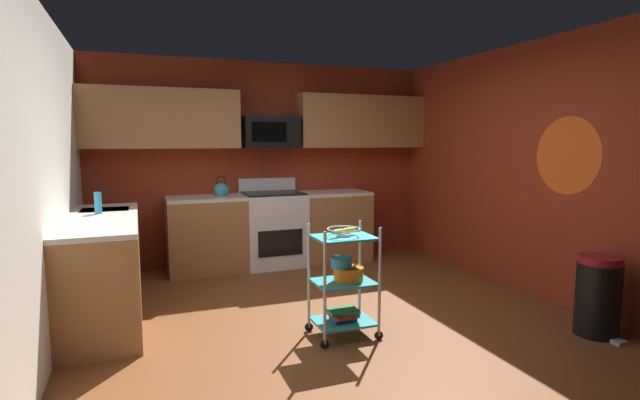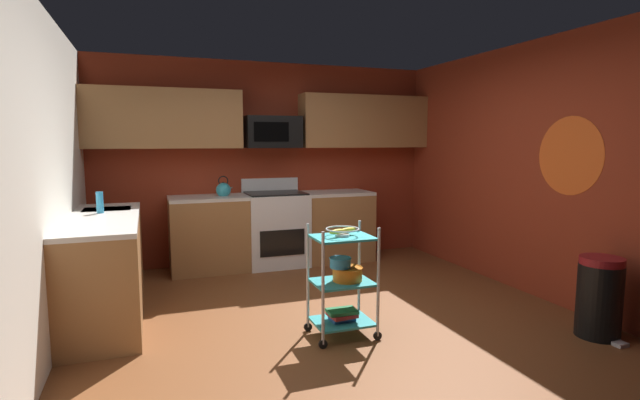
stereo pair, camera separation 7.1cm
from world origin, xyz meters
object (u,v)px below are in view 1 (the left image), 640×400
microwave (270,132)px  rolling_cart (343,282)px  oven_range (273,228)px  book_stack (343,314)px  dish_soap_bottle (98,203)px  trash_can (598,296)px  fruit_bowl (344,230)px  kettle (221,190)px  mixing_bowl_large (348,273)px  mixing_bowl_small (342,262)px

microwave → rolling_cart: bearing=-91.6°
oven_range → book_stack: size_ratio=4.44×
dish_soap_bottle → trash_can: (3.84, -2.08, -0.69)m
rolling_cart → book_stack: bearing=180.0°
fruit_bowl → book_stack: fruit_bowl is taller
book_stack → kettle: kettle is taller
dish_soap_bottle → microwave: bearing=30.5°
trash_can → kettle: bearing=129.1°
rolling_cart → mixing_bowl_large: 0.08m
mixing_bowl_small → book_stack: mixing_bowl_small is taller
microwave → kettle: size_ratio=2.65×
mixing_bowl_large → dish_soap_bottle: dish_soap_bottle is taller
book_stack → trash_can: (1.96, -0.72, 0.15)m
mixing_bowl_small → trash_can: trash_can is taller
microwave → dish_soap_bottle: 2.36m
mixing_bowl_small → mixing_bowl_large: bearing=-1.9°
kettle → mixing_bowl_large: bearing=-75.4°
oven_range → mixing_bowl_large: oven_range is taller
oven_range → fruit_bowl: size_ratio=4.04×
fruit_bowl → mixing_bowl_large: 0.36m
oven_range → microwave: bearing=90.3°
mixing_bowl_large → dish_soap_bottle: bearing=144.7°
trash_can → microwave: bearing=120.3°
mixing_bowl_large → fruit_bowl: bearing=180.0°
kettle → trash_can: bearing=-50.9°
fruit_bowl → dish_soap_bottle: bearing=144.0°
kettle → oven_range: bearing=0.3°
mixing_bowl_small → trash_can: bearing=-20.1°
trash_can → oven_range: bearing=121.1°
mixing_bowl_small → book_stack: bearing=-7.1°
oven_range → kettle: 0.83m
rolling_cart → mixing_bowl_small: bearing=172.9°
book_stack → dish_soap_bottle: bearing=144.0°
oven_range → kettle: (-0.65, -0.00, 0.52)m
microwave → book_stack: 2.94m
mixing_bowl_large → mixing_bowl_small: bearing=178.1°
fruit_bowl → oven_range: bearing=88.3°
mixing_bowl_large → trash_can: bearing=-20.6°
fruit_bowl → rolling_cart: bearing=-82.9°
dish_soap_bottle → book_stack: bearing=-36.0°
mixing_bowl_large → trash_can: 2.05m
oven_range → microwave: 1.23m
kettle → trash_can: 4.08m
oven_range → kettle: bearing=-179.7°
fruit_bowl → dish_soap_bottle: 2.32m
fruit_bowl → kettle: (-0.58, 2.40, 0.12)m
rolling_cart → book_stack: size_ratio=3.70×
oven_range → rolling_cart: oven_range is taller
fruit_bowl → mixing_bowl_small: bearing=172.9°
oven_range → rolling_cart: size_ratio=1.20×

